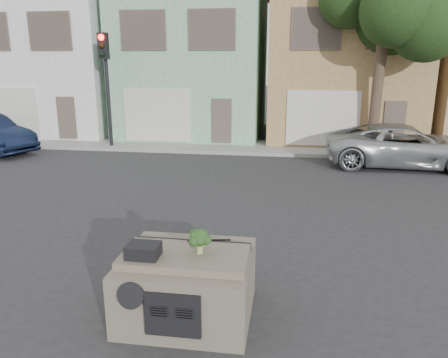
# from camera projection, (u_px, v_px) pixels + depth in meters

# --- Properties ---
(ground_plane) EXTENTS (120.00, 120.00, 0.00)m
(ground_plane) POSITION_uv_depth(u_px,v_px,m) (218.00, 240.00, 9.92)
(ground_plane) COLOR #303033
(ground_plane) RESTS_ON ground
(sidewalk) EXTENTS (40.00, 3.00, 0.15)m
(sidewalk) POSITION_uv_depth(u_px,v_px,m) (255.00, 147.00, 19.91)
(sidewalk) COLOR gray
(sidewalk) RESTS_ON ground
(townhouse_white) EXTENTS (7.20, 8.20, 7.55)m
(townhouse_white) POSITION_uv_depth(u_px,v_px,m) (65.00, 62.00, 24.30)
(townhouse_white) COLOR white
(townhouse_white) RESTS_ON ground
(townhouse_mint) EXTENTS (7.20, 8.20, 7.55)m
(townhouse_mint) POSITION_uv_depth(u_px,v_px,m) (197.00, 63.00, 23.24)
(townhouse_mint) COLOR #86BD96
(townhouse_mint) RESTS_ON ground
(townhouse_tan) EXTENTS (7.20, 8.20, 7.55)m
(townhouse_tan) POSITION_uv_depth(u_px,v_px,m) (341.00, 63.00, 22.17)
(townhouse_tan) COLOR tan
(townhouse_tan) RESTS_ON ground
(silver_pickup) EXTENTS (5.85, 2.85, 1.60)m
(silver_pickup) POSITION_uv_depth(u_px,v_px,m) (402.00, 166.00, 16.69)
(silver_pickup) COLOR #AEB2B5
(silver_pickup) RESTS_ON ground
(traffic_signal) EXTENTS (0.40, 0.40, 5.10)m
(traffic_signal) POSITION_uv_depth(u_px,v_px,m) (107.00, 92.00, 19.22)
(traffic_signal) COLOR black
(traffic_signal) RESTS_ON ground
(tree_near) EXTENTS (4.40, 4.00, 8.50)m
(tree_near) POSITION_uv_depth(u_px,v_px,m) (380.00, 52.00, 17.42)
(tree_near) COLOR #1F3815
(tree_near) RESTS_ON ground
(car_dashboard) EXTENTS (2.00, 1.80, 1.12)m
(car_dashboard) POSITION_uv_depth(u_px,v_px,m) (188.00, 282.00, 6.91)
(car_dashboard) COLOR #6C6353
(car_dashboard) RESTS_ON ground
(instrument_hump) EXTENTS (0.48, 0.38, 0.20)m
(instrument_hump) POSITION_uv_depth(u_px,v_px,m) (143.00, 251.00, 6.48)
(instrument_hump) COLOR black
(instrument_hump) RESTS_ON car_dashboard
(wiper_arm) EXTENTS (0.69, 0.15, 0.02)m
(wiper_arm) POSITION_uv_depth(u_px,v_px,m) (209.00, 240.00, 7.08)
(wiper_arm) COLOR black
(wiper_arm) RESTS_ON car_dashboard
(broccoli) EXTENTS (0.46, 0.46, 0.40)m
(broccoli) POSITION_uv_depth(u_px,v_px,m) (199.00, 241.00, 6.57)
(broccoli) COLOR #1F3A17
(broccoli) RESTS_ON car_dashboard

